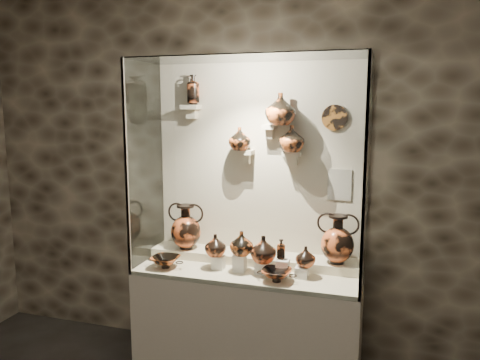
% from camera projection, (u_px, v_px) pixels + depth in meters
% --- Properties ---
extents(wall_back, '(5.00, 0.02, 3.20)m').
position_uv_depth(wall_back, '(259.00, 164.00, 3.74)').
color(wall_back, '#2D251C').
rests_on(wall_back, ground).
extents(plinth, '(1.70, 0.60, 0.80)m').
position_uv_depth(plinth, '(248.00, 322.00, 3.62)').
color(plinth, beige).
rests_on(plinth, floor).
extents(front_tier, '(1.68, 0.58, 0.03)m').
position_uv_depth(front_tier, '(248.00, 271.00, 3.56)').
color(front_tier, beige).
rests_on(front_tier, plinth).
extents(rear_tier, '(1.70, 0.25, 0.10)m').
position_uv_depth(rear_tier, '(254.00, 260.00, 3.72)').
color(rear_tier, beige).
rests_on(rear_tier, plinth).
extents(back_panel, '(1.70, 0.03, 1.60)m').
position_uv_depth(back_panel, '(259.00, 164.00, 3.73)').
color(back_panel, beige).
rests_on(back_panel, plinth).
extents(glass_front, '(1.70, 0.01, 1.60)m').
position_uv_depth(glass_front, '(236.00, 175.00, 3.16)').
color(glass_front, white).
rests_on(glass_front, plinth).
extents(glass_left, '(0.01, 0.60, 1.60)m').
position_uv_depth(glass_left, '(145.00, 165.00, 3.68)').
color(glass_left, white).
rests_on(glass_left, plinth).
extents(glass_right, '(0.01, 0.60, 1.60)m').
position_uv_depth(glass_right, '(367.00, 174.00, 3.19)').
color(glass_right, white).
rests_on(glass_right, plinth).
extents(glass_top, '(1.70, 0.60, 0.01)m').
position_uv_depth(glass_top, '(249.00, 58.00, 3.31)').
color(glass_top, white).
rests_on(glass_top, back_panel).
extents(frame_post_left, '(0.02, 0.02, 1.60)m').
position_uv_depth(frame_post_left, '(127.00, 170.00, 3.40)').
color(frame_post_left, gray).
rests_on(frame_post_left, plinth).
extents(frame_post_right, '(0.02, 0.02, 1.60)m').
position_uv_depth(frame_post_right, '(364.00, 180.00, 2.92)').
color(frame_post_right, gray).
rests_on(frame_post_right, plinth).
extents(pedestal_a, '(0.09, 0.09, 0.10)m').
position_uv_depth(pedestal_a, '(218.00, 262.00, 3.56)').
color(pedestal_a, silver).
rests_on(pedestal_a, front_tier).
extents(pedestal_b, '(0.09, 0.09, 0.13)m').
position_uv_depth(pedestal_b, '(240.00, 263.00, 3.51)').
color(pedestal_b, silver).
rests_on(pedestal_b, front_tier).
extents(pedestal_c, '(0.09, 0.09, 0.09)m').
position_uv_depth(pedestal_c, '(262.00, 267.00, 3.47)').
color(pedestal_c, silver).
rests_on(pedestal_c, front_tier).
extents(pedestal_d, '(0.09, 0.09, 0.12)m').
position_uv_depth(pedestal_d, '(283.00, 268.00, 3.42)').
color(pedestal_d, silver).
rests_on(pedestal_d, front_tier).
extents(pedestal_e, '(0.09, 0.09, 0.08)m').
position_uv_depth(pedestal_e, '(302.00, 272.00, 3.38)').
color(pedestal_e, silver).
rests_on(pedestal_e, front_tier).
extents(bracket_ul, '(0.14, 0.12, 0.04)m').
position_uv_depth(bracket_ul, '(191.00, 107.00, 3.75)').
color(bracket_ul, beige).
rests_on(bracket_ul, back_panel).
extents(bracket_ca, '(0.14, 0.12, 0.04)m').
position_uv_depth(bracket_ca, '(245.00, 152.00, 3.67)').
color(bracket_ca, beige).
rests_on(bracket_ca, back_panel).
extents(bracket_cb, '(0.10, 0.12, 0.04)m').
position_uv_depth(bracket_cb, '(270.00, 127.00, 3.58)').
color(bracket_cb, beige).
rests_on(bracket_cb, back_panel).
extents(bracket_cc, '(0.14, 0.12, 0.04)m').
position_uv_depth(bracket_cc, '(292.00, 154.00, 3.56)').
color(bracket_cc, beige).
rests_on(bracket_cc, back_panel).
extents(amphora_left, '(0.39, 0.39, 0.37)m').
position_uv_depth(amphora_left, '(186.00, 227.00, 3.82)').
color(amphora_left, '#CC5527').
rests_on(amphora_left, rear_tier).
extents(amphora_right, '(0.34, 0.34, 0.37)m').
position_uv_depth(amphora_right, '(338.00, 239.00, 3.46)').
color(amphora_right, '#CC5527').
rests_on(amphora_right, rear_tier).
extents(jug_a, '(0.20, 0.20, 0.17)m').
position_uv_depth(jug_a, '(216.00, 245.00, 3.54)').
color(jug_a, '#CC5527').
rests_on(jug_a, pedestal_a).
extents(jug_b, '(0.22, 0.22, 0.18)m').
position_uv_depth(jug_b, '(242.00, 243.00, 3.47)').
color(jug_b, '#C15522').
rests_on(jug_b, pedestal_b).
extents(jug_c, '(0.21, 0.21, 0.20)m').
position_uv_depth(jug_c, '(263.00, 249.00, 3.42)').
color(jug_c, '#CC5527').
rests_on(jug_c, pedestal_c).
extents(jug_e, '(0.19, 0.19, 0.15)m').
position_uv_depth(jug_e, '(306.00, 257.00, 3.37)').
color(jug_e, '#CC5527').
rests_on(jug_e, pedestal_e).
extents(lekythos_small, '(0.08, 0.08, 0.17)m').
position_uv_depth(lekythos_small, '(281.00, 248.00, 3.41)').
color(lekythos_small, '#C15522').
rests_on(lekythos_small, pedestal_d).
extents(kylix_left, '(0.34, 0.31, 0.11)m').
position_uv_depth(kylix_left, '(166.00, 261.00, 3.58)').
color(kylix_left, '#C15522').
rests_on(kylix_left, front_tier).
extents(kylix_right, '(0.33, 0.31, 0.11)m').
position_uv_depth(kylix_right, '(277.00, 274.00, 3.31)').
color(kylix_right, '#CC5527').
rests_on(kylix_right, front_tier).
extents(lekythos_tall, '(0.11, 0.11, 0.27)m').
position_uv_depth(lekythos_tall, '(193.00, 88.00, 3.72)').
color(lekythos_tall, '#CC5527').
rests_on(lekythos_tall, bracket_ul).
extents(ovoid_vase_a, '(0.19, 0.19, 0.18)m').
position_uv_depth(ovoid_vase_a, '(240.00, 139.00, 3.63)').
color(ovoid_vase_a, '#C15522').
rests_on(ovoid_vase_a, bracket_ca).
extents(ovoid_vase_b, '(0.29, 0.29, 0.24)m').
position_uv_depth(ovoid_vase_b, '(280.00, 109.00, 3.47)').
color(ovoid_vase_b, '#C15522').
rests_on(ovoid_vase_b, bracket_cb).
extents(ovoid_vase_c, '(0.25, 0.25, 0.20)m').
position_uv_depth(ovoid_vase_c, '(292.00, 139.00, 3.50)').
color(ovoid_vase_c, '#C15522').
rests_on(ovoid_vase_c, bracket_cc).
extents(wall_plate, '(0.19, 0.02, 0.19)m').
position_uv_depth(wall_plate, '(335.00, 118.00, 3.48)').
color(wall_plate, '#A55F20').
rests_on(wall_plate, back_panel).
extents(info_placard, '(0.18, 0.01, 0.24)m').
position_uv_depth(info_placard, '(339.00, 185.00, 3.55)').
color(info_placard, beige).
rests_on(info_placard, back_panel).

